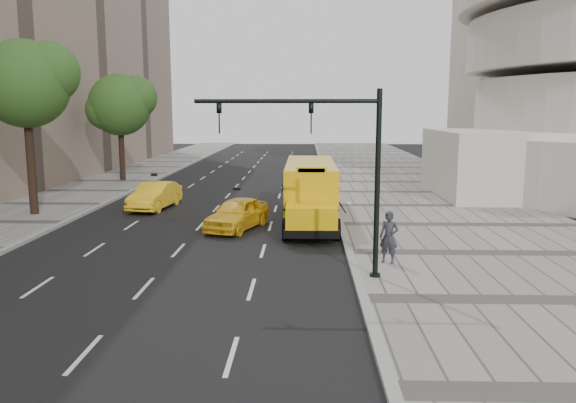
{
  "coord_description": "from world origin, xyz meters",
  "views": [
    {
      "loc": [
        4.2,
        -27.37,
        5.7
      ],
      "look_at": [
        3.5,
        -4.0,
        1.9
      ],
      "focal_mm": 35.0,
      "sensor_mm": 36.0,
      "label": 1
    }
  ],
  "objects_px": {
    "tree_c": "(121,104)",
    "pedestrian": "(389,237)",
    "tree_b": "(27,83)",
    "traffic_signal": "(335,160)",
    "taxi_near": "(237,214)",
    "taxi_far": "(155,196)",
    "school_bus": "(310,186)"
  },
  "relations": [
    {
      "from": "tree_b",
      "to": "tree_c",
      "type": "distance_m",
      "value": 15.08
    },
    {
      "from": "tree_b",
      "to": "tree_c",
      "type": "xyz_separation_m",
      "value": [
        0.0,
        15.05,
        -0.94
      ]
    },
    {
      "from": "tree_c",
      "to": "taxi_far",
      "type": "height_order",
      "value": "tree_c"
    },
    {
      "from": "pedestrian",
      "to": "tree_c",
      "type": "bearing_deg",
      "value": 150.11
    },
    {
      "from": "school_bus",
      "to": "taxi_far",
      "type": "relative_size",
      "value": 2.44
    },
    {
      "from": "tree_c",
      "to": "pedestrian",
      "type": "xyz_separation_m",
      "value": [
        17.7,
        -24.5,
        -5.07
      ]
    },
    {
      "from": "tree_c",
      "to": "tree_b",
      "type": "bearing_deg",
      "value": -90.02
    },
    {
      "from": "school_bus",
      "to": "pedestrian",
      "type": "relative_size",
      "value": 5.98
    },
    {
      "from": "tree_b",
      "to": "taxi_far",
      "type": "bearing_deg",
      "value": 23.25
    },
    {
      "from": "pedestrian",
      "to": "traffic_signal",
      "type": "distance_m",
      "value": 4.03
    },
    {
      "from": "tree_b",
      "to": "pedestrian",
      "type": "relative_size",
      "value": 4.86
    },
    {
      "from": "pedestrian",
      "to": "traffic_signal",
      "type": "relative_size",
      "value": 0.3
    },
    {
      "from": "tree_c",
      "to": "pedestrian",
      "type": "bearing_deg",
      "value": -54.15
    },
    {
      "from": "tree_c",
      "to": "traffic_signal",
      "type": "relative_size",
      "value": 1.34
    },
    {
      "from": "traffic_signal",
      "to": "tree_b",
      "type": "bearing_deg",
      "value": 144.42
    },
    {
      "from": "pedestrian",
      "to": "traffic_signal",
      "type": "bearing_deg",
      "value": -116.54
    },
    {
      "from": "pedestrian",
      "to": "school_bus",
      "type": "bearing_deg",
      "value": 131.41
    },
    {
      "from": "taxi_near",
      "to": "pedestrian",
      "type": "bearing_deg",
      "value": -26.17
    },
    {
      "from": "taxi_far",
      "to": "pedestrian",
      "type": "relative_size",
      "value": 2.45
    },
    {
      "from": "school_bus",
      "to": "taxi_near",
      "type": "xyz_separation_m",
      "value": [
        -3.56,
        -2.59,
        -1.0
      ]
    },
    {
      "from": "tree_c",
      "to": "school_bus",
      "type": "distance_m",
      "value": 21.92
    },
    {
      "from": "traffic_signal",
      "to": "taxi_near",
      "type": "bearing_deg",
      "value": 117.47
    },
    {
      "from": "pedestrian",
      "to": "traffic_signal",
      "type": "xyz_separation_m",
      "value": [
        -2.1,
        -1.71,
        2.98
      ]
    },
    {
      "from": "school_bus",
      "to": "pedestrian",
      "type": "xyz_separation_m",
      "value": [
        2.79,
        -9.05,
        -0.65
      ]
    },
    {
      "from": "tree_c",
      "to": "taxi_near",
      "type": "relative_size",
      "value": 1.9
    },
    {
      "from": "pedestrian",
      "to": "taxi_near",
      "type": "bearing_deg",
      "value": 158.76
    },
    {
      "from": "tree_c",
      "to": "traffic_signal",
      "type": "distance_m",
      "value": 30.58
    },
    {
      "from": "taxi_far",
      "to": "tree_c",
      "type": "bearing_deg",
      "value": 122.91
    },
    {
      "from": "taxi_far",
      "to": "traffic_signal",
      "type": "height_order",
      "value": "traffic_signal"
    },
    {
      "from": "school_bus",
      "to": "taxi_far",
      "type": "distance_m",
      "value": 9.55
    },
    {
      "from": "school_bus",
      "to": "traffic_signal",
      "type": "relative_size",
      "value": 1.81
    },
    {
      "from": "school_bus",
      "to": "pedestrian",
      "type": "distance_m",
      "value": 9.5
    }
  ]
}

